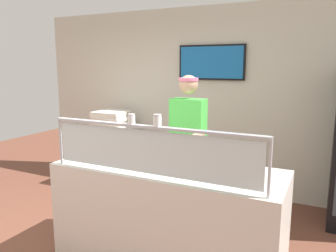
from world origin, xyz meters
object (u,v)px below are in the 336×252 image
(pizza_tray, at_px, (169,162))
(pizza_server, at_px, (164,159))
(worker_figure, at_px, (188,142))
(pizza_box_stack, at_px, (112,120))
(pepper_flake_shaker, at_px, (157,121))
(parmesan_shaker, at_px, (132,120))

(pizza_tray, distance_m, pizza_server, 0.05)
(worker_figure, xyz_separation_m, pizza_box_stack, (-1.61, 0.80, 0.03))
(worker_figure, relative_size, pizza_box_stack, 3.44)
(pizza_tray, relative_size, pepper_flake_shaker, 5.09)
(worker_figure, distance_m, pizza_box_stack, 1.79)
(parmesan_shaker, bearing_deg, pizza_box_stack, 129.44)
(pizza_server, distance_m, pepper_flake_shaker, 0.64)
(pizza_server, relative_size, parmesan_shaker, 3.31)
(pepper_flake_shaker, xyz_separation_m, worker_figure, (-0.20, 1.11, -0.43))
(parmesan_shaker, relative_size, pizza_box_stack, 0.17)
(parmesan_shaker, relative_size, worker_figure, 0.05)
(pizza_tray, bearing_deg, worker_figure, 96.67)
(pepper_flake_shaker, distance_m, pizza_box_stack, 2.65)
(pizza_server, height_order, pepper_flake_shaker, pepper_flake_shaker)
(pizza_server, height_order, pizza_box_stack, pizza_box_stack)
(pepper_flake_shaker, bearing_deg, pizza_tray, 105.08)
(pizza_tray, relative_size, pizza_server, 1.76)
(parmesan_shaker, distance_m, worker_figure, 1.19)
(pizza_box_stack, bearing_deg, worker_figure, -26.35)
(pepper_flake_shaker, bearing_deg, worker_figure, 100.13)
(pizza_box_stack, bearing_deg, parmesan_shaker, -50.56)
(pepper_flake_shaker, bearing_deg, pizza_box_stack, 133.48)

